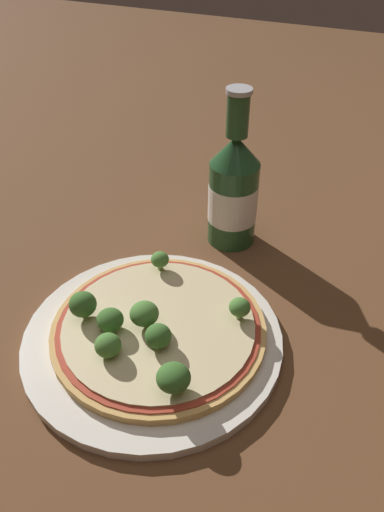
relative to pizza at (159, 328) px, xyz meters
name	(u,v)px	position (x,y,z in m)	size (l,w,h in m)	color
ground_plane	(128,346)	(-0.02, 0.03, -0.02)	(3.00, 3.00, 0.00)	brown
plate	(153,338)	(-0.01, 0.01, -0.01)	(0.30, 0.30, 0.01)	silver
pizza	(159,328)	(0.00, 0.00, 0.00)	(0.25, 0.25, 0.01)	tan
broccoli_floret_0	(110,320)	(-0.03, 0.04, 0.02)	(0.03, 0.03, 0.03)	#89A866
broccoli_floret_1	(160,260)	(0.09, 0.04, 0.02)	(0.02, 0.02, 0.03)	#89A866
broccoli_floret_2	(158,336)	(-0.03, -0.01, 0.02)	(0.03, 0.03, 0.03)	#89A866
broccoli_floret_3	(173,378)	(-0.07, -0.05, 0.03)	(0.03, 0.03, 0.03)	#89A866
broccoli_floret_4	(240,307)	(0.05, -0.08, 0.02)	(0.02, 0.02, 0.03)	#89A866
broccoli_floret_5	(83,305)	(-0.02, 0.08, 0.03)	(0.03, 0.03, 0.03)	#89A866
broccoli_floret_6	(106,345)	(-0.06, 0.03, 0.02)	(0.03, 0.03, 0.03)	#89A866
broccoli_floret_7	(144,314)	(-0.01, 0.01, 0.02)	(0.03, 0.03, 0.03)	#89A866
beer_bottle	(233,190)	(0.22, -0.01, 0.06)	(0.07, 0.07, 0.22)	#234C28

